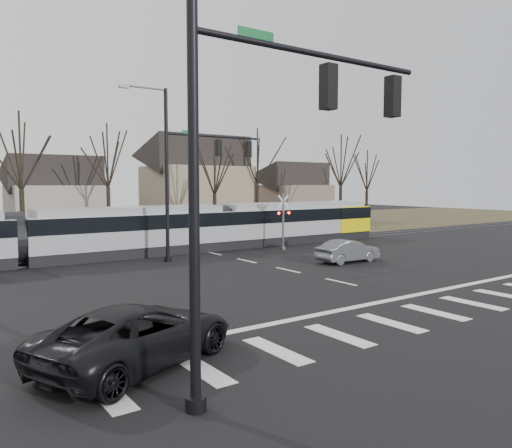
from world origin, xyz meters
TOP-DOWN VIEW (x-y plane):
  - ground at (0.00, 0.00)m, footprint 140.00×140.00m
  - grass_verge at (0.00, 32.00)m, footprint 140.00×28.00m
  - crosswalk at (0.00, -4.00)m, footprint 27.00×2.60m
  - stop_line at (0.00, -1.80)m, footprint 28.00×0.35m
  - lane_dashes at (0.00, 16.00)m, footprint 0.18×30.00m
  - rail_pair at (0.00, 15.80)m, footprint 90.00×1.52m
  - tram at (-5.02, 16.00)m, footprint 41.74×3.10m
  - sedan at (4.68, 6.14)m, footprint 1.52×4.09m
  - suv at (-11.95, -2.80)m, footprint 6.73×7.55m
  - signal_pole_near_left at (-10.41, -6.00)m, footprint 9.28×0.44m
  - signal_pole_far at (-2.41, 12.50)m, footprint 9.28×0.44m
  - rail_crossing_signal at (5.00, 12.79)m, footprint 1.08×0.36m
  - tree_row at (2.00, 26.00)m, footprint 59.20×7.20m
  - house_b at (-5.00, 36.00)m, footprint 8.64×7.56m
  - house_c at (9.00, 33.00)m, footprint 10.80×8.64m
  - house_d at (24.00, 35.00)m, footprint 8.64×7.56m

SIDE VIEW (x-z plane):
  - ground at x=0.00m, z-range 0.00..0.00m
  - grass_verge at x=0.00m, z-range 0.00..0.01m
  - crosswalk at x=0.00m, z-range 0.00..0.01m
  - stop_line at x=0.00m, z-range 0.00..0.01m
  - lane_dashes at x=0.00m, z-range 0.00..0.01m
  - rail_pair at x=0.00m, z-range 0.00..0.06m
  - sedan at x=4.68m, z-range 0.00..1.33m
  - suv at x=-11.95m, z-range 0.00..1.57m
  - tram at x=-5.02m, z-range 0.14..3.31m
  - rail_crossing_signal at x=5.00m, z-range -0.11..3.89m
  - house_b at x=-5.00m, z-range 0.14..7.79m
  - house_d at x=24.00m, z-range 0.14..7.79m
  - tree_row at x=2.00m, z-range 0.00..10.00m
  - house_c at x=9.00m, z-range 0.18..10.28m
  - signal_pole_near_left at x=-10.41m, z-range 0.60..10.80m
  - signal_pole_far at x=-2.41m, z-range 0.60..10.80m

